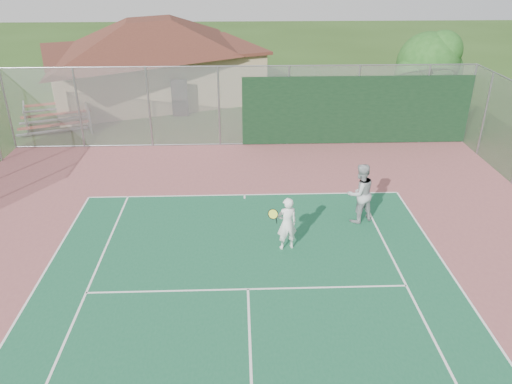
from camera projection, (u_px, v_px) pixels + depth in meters
back_fence at (291, 108)px, 21.65m from camera, size 20.08×0.11×3.53m
clubhouse at (152, 51)px, 28.28m from camera, size 14.31×11.94×5.28m
bleachers at (57, 117)px, 24.04m from camera, size 3.74×2.85×1.17m
tree at (429, 65)px, 22.97m from camera, size 3.35×3.17×4.67m
player_white_front at (287, 224)px, 14.22m from camera, size 0.94×0.70×1.63m
player_grey_back at (360, 194)px, 15.63m from camera, size 1.16×1.06×1.95m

